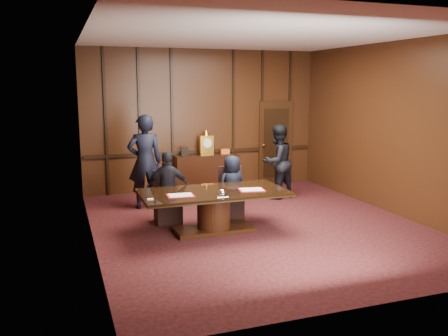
% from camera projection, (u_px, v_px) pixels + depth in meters
% --- Properties ---
extents(room, '(7.00, 7.04, 3.50)m').
position_uv_depth(room, '(259.00, 134.00, 8.82)').
color(room, black).
rests_on(room, ground).
extents(sideboard, '(1.60, 0.45, 1.54)m').
position_uv_depth(sideboard, '(206.00, 171.00, 11.92)').
color(sideboard, black).
rests_on(sideboard, ground).
extents(conference_table, '(2.62, 1.32, 0.76)m').
position_uv_depth(conference_table, '(214.00, 204.00, 8.52)').
color(conference_table, black).
rests_on(conference_table, ground).
extents(folder_left, '(0.48, 0.36, 0.02)m').
position_uv_depth(folder_left, '(180.00, 195.00, 8.09)').
color(folder_left, maroon).
rests_on(folder_left, conference_table).
extents(folder_right, '(0.51, 0.40, 0.02)m').
position_uv_depth(folder_right, '(251.00, 190.00, 8.52)').
color(folder_right, maroon).
rests_on(folder_right, conference_table).
extents(inkstand, '(0.20, 0.14, 0.12)m').
position_uv_depth(inkstand, '(222.00, 193.00, 8.05)').
color(inkstand, white).
rests_on(inkstand, conference_table).
extents(notepad, '(0.10, 0.07, 0.01)m').
position_uv_depth(notepad, '(150.00, 199.00, 7.83)').
color(notepad, '#FFF47C').
rests_on(notepad, conference_table).
extents(chair_left, '(0.49, 0.49, 0.99)m').
position_uv_depth(chair_left, '(168.00, 207.00, 9.16)').
color(chair_left, black).
rests_on(chair_left, ground).
extents(chair_right, '(0.58, 0.58, 0.99)m').
position_uv_depth(chair_right, '(231.00, 202.00, 9.58)').
color(chair_right, black).
rests_on(chair_right, ground).
extents(signatory_left, '(0.87, 0.50, 1.39)m').
position_uv_depth(signatory_left, '(168.00, 188.00, 9.02)').
color(signatory_left, black).
rests_on(signatory_left, ground).
extents(signatory_right, '(0.67, 0.49, 1.26)m').
position_uv_depth(signatory_right, '(232.00, 186.00, 9.45)').
color(signatory_right, black).
rests_on(signatory_right, ground).
extents(witness_left, '(0.76, 0.52, 2.02)m').
position_uv_depth(witness_left, '(145.00, 162.00, 10.10)').
color(witness_left, black).
rests_on(witness_left, ground).
extents(witness_right, '(1.01, 0.90, 1.73)m').
position_uv_depth(witness_right, '(277.00, 162.00, 11.01)').
color(witness_right, black).
rests_on(witness_right, ground).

